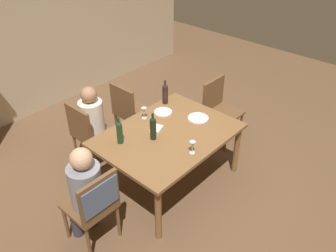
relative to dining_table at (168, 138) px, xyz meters
name	(u,v)px	position (x,y,z in m)	size (l,w,h in m)	color
ground_plane	(168,180)	(0.00, 0.00, -0.65)	(10.00, 10.00, 0.00)	brown
rear_room_partition	(30,28)	(0.00, 2.79, 0.70)	(6.40, 0.12, 2.70)	tan
dining_table	(168,138)	(0.00, 0.00, 0.00)	(1.58, 1.17, 0.73)	brown
chair_left_end	(96,202)	(-1.17, -0.12, -0.06)	(0.44, 0.46, 0.92)	brown
chair_far_left	(88,131)	(-0.44, 0.97, -0.12)	(0.44, 0.44, 0.92)	brown
chair_far_right	(129,110)	(0.27, 0.97, -0.12)	(0.44, 0.44, 0.92)	brown
chair_right_end	(219,107)	(1.17, 0.09, -0.12)	(0.44, 0.44, 0.92)	brown
person_woman_host	(85,189)	(-1.17, 0.03, 0.02)	(0.32, 0.37, 1.16)	#33333D
person_man_bearded	(94,120)	(-0.33, 0.97, 0.00)	(0.35, 0.30, 1.12)	#33333D
wine_bottle_tall_green	(165,93)	(0.49, 0.49, 0.22)	(0.07, 0.07, 0.33)	black
wine_bottle_dark_red	(153,128)	(-0.19, 0.05, 0.22)	(0.07, 0.07, 0.33)	black
wine_bottle_short_olive	(120,132)	(-0.49, 0.27, 0.22)	(0.07, 0.07, 0.33)	#19381E
wine_glass_near_left	(193,145)	(-0.10, -0.44, 0.18)	(0.07, 0.07, 0.15)	silver
wine_glass_centre	(144,111)	(0.04, 0.43, 0.18)	(0.07, 0.07, 0.15)	silver
dinner_plate_host	(198,118)	(0.48, -0.06, 0.08)	(0.26, 0.26, 0.01)	white
dinner_plate_guest_left	(163,112)	(0.30, 0.35, 0.08)	(0.23, 0.23, 0.01)	white
folded_napkin	(156,129)	(-0.04, 0.15, 0.09)	(0.16, 0.12, 0.03)	beige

